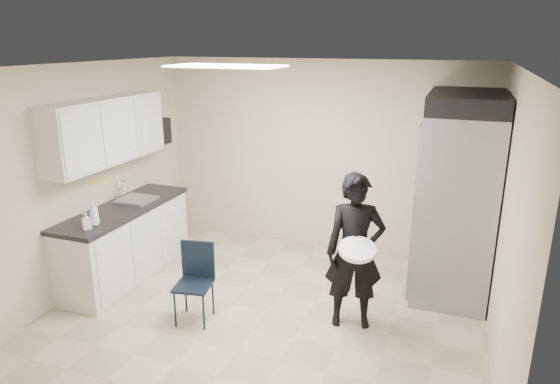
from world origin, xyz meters
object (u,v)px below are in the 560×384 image
at_px(lower_counter, 126,244).
at_px(man_tuxedo, 355,252).
at_px(commercial_fridge, 457,204).
at_px(folding_chair, 193,286).

xyz_separation_m(lower_counter, man_tuxedo, (2.87, -0.11, 0.38)).
bearing_deg(man_tuxedo, commercial_fridge, 36.18).
distance_m(commercial_fridge, folding_chair, 3.08).
xyz_separation_m(commercial_fridge, man_tuxedo, (-0.91, -1.19, -0.24)).
relative_size(lower_counter, man_tuxedo, 1.18).
bearing_deg(commercial_fridge, folding_chair, -145.35).
height_order(commercial_fridge, folding_chair, commercial_fridge).
height_order(lower_counter, folding_chair, lower_counter).
height_order(lower_counter, man_tuxedo, man_tuxedo).
height_order(commercial_fridge, man_tuxedo, commercial_fridge).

